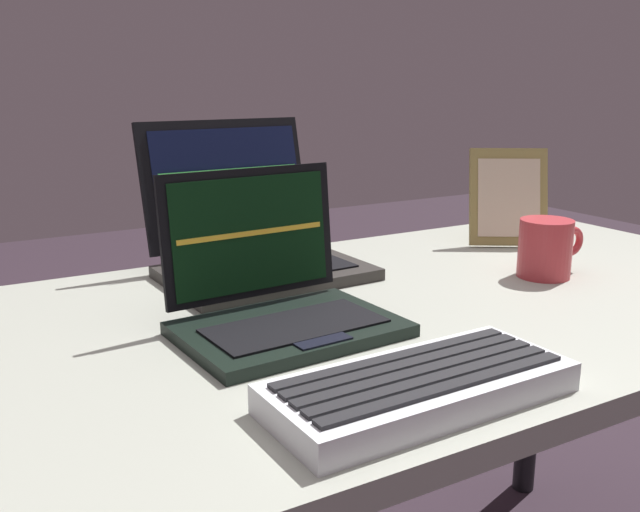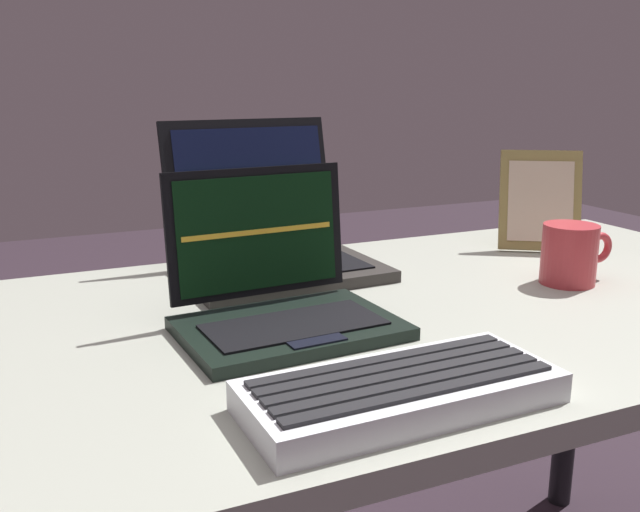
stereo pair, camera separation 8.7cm
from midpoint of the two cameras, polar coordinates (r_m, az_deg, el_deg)
name	(u,v)px [view 2 (the right image)]	position (r m, az deg, el deg)	size (l,w,h in m)	color
desk	(329,364)	(1.00, 3.23, -8.88)	(1.68, 0.75, 0.70)	#979C8E
laptop_front	(280,299)	(0.91, -0.57, -3.56)	(0.28, 0.23, 0.20)	black
laptop_rear	(273,242)	(1.17, -1.78, 1.10)	(0.33, 0.29, 0.25)	#2E2B28
external_keyboard	(401,390)	(0.72, 10.20, -10.89)	(0.32, 0.14, 0.04)	silver
photo_frame	(540,201)	(1.40, 19.33, 4.25)	(0.16, 0.13, 0.19)	olive
coffee_mug	(570,254)	(1.19, 21.87, 0.13)	(0.13, 0.09, 0.10)	#B53238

